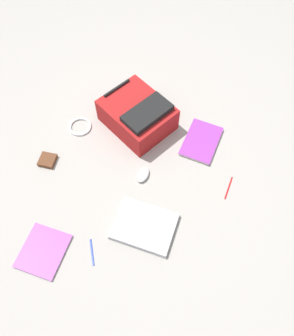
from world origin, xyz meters
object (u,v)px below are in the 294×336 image
Objects in this scene: book_red at (201,141)px; earbud_pouch at (48,160)px; backpack at (138,115)px; computer_mouse at (143,175)px; pen_blue at (229,188)px; book_comic at (43,251)px; pen_black at (92,252)px; laptop at (144,226)px; cable_coil at (80,126)px.

book_red is 3.59× the size of earbud_pouch.
computer_mouse is at bearing -78.92° from backpack.
pen_blue is at bearing -3.56° from earbud_pouch.
book_comic is 0.24m from pen_black.
earbud_pouch is (-0.87, -0.22, 0.00)m from book_red.
backpack reaches higher than earbud_pouch.
computer_mouse is at bearing 66.08° from pen_black.
book_red is at bearing 54.15° from pen_black.
backpack is at bearing 117.38° from computer_mouse.
earbud_pouch is (-0.55, 0.04, -0.00)m from computer_mouse.
computer_mouse is at bearing -140.41° from book_red.
backpack reaches higher than computer_mouse.
pen_black is at bearing -147.06° from laptop.
book_comic is at bearing -159.73° from laptop.
book_comic is 2.73× the size of computer_mouse.
cable_coil is at bearing 62.28° from earbud_pouch.
backpack is at bearing 80.74° from pen_black.
computer_mouse reaches higher than pen_black.
book_red reaches higher than book_comic.
backpack is 3.45× the size of pen_blue.
computer_mouse is 1.14× the size of earbud_pouch.
earbud_pouch is at bearing 150.41° from laptop.
backpack is at bearing 65.92° from book_comic.
backpack reaches higher than pen_black.
laptop is 0.68m from earbud_pouch.
book_red is 0.33m from pen_blue.
cable_coil is at bearing 88.10° from book_comic.
backpack is at bearing 166.15° from book_red.
computer_mouse is (0.44, 0.48, 0.01)m from book_comic.
pen_black is at bearing -54.80° from earbud_pouch.
book_comic is 2.08× the size of pen_black.
book_red reaches higher than pen_black.
pen_blue is (0.92, 0.45, -0.00)m from book_comic.
pen_black is (-0.24, -0.16, -0.01)m from laptop.
backpack is at bearing 144.99° from pen_blue.
book_comic reaches higher than pen_blue.
backpack is 3.72× the size of pen_black.
backpack is 1.79× the size of book_comic.
earbud_pouch reaches higher than book_red.
pen_blue is (0.55, -0.38, -0.08)m from backpack.
pen_black is at bearing -99.26° from backpack.
book_comic is 0.53m from earbud_pouch.
computer_mouse reaches higher than book_red.
computer_mouse reaches higher than book_comic.
book_comic is at bearing -135.77° from book_red.
laptop is 0.75m from cable_coil.
book_comic is (-0.49, -0.18, -0.01)m from laptop.
book_red is (0.28, 0.56, -0.01)m from laptop.
book_red is at bearing 63.87° from laptop.
laptop is at bearing -29.59° from earbud_pouch.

